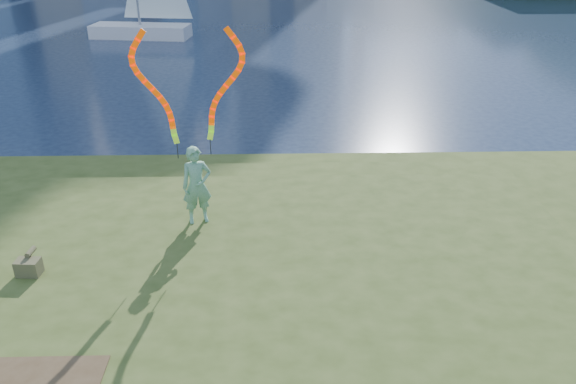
{
  "coord_description": "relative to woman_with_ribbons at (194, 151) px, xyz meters",
  "views": [
    {
      "loc": [
        1.61,
        -7.46,
        6.06
      ],
      "look_at": [
        1.83,
        1.0,
        1.87
      ],
      "focal_mm": 35.0,
      "sensor_mm": 36.0,
      "label": 1
    }
  ],
  "objects": [
    {
      "name": "ground",
      "position": [
        -0.15,
        -1.99,
        -2.24
      ],
      "size": [
        320.0,
        320.0,
        0.0
      ],
      "primitive_type": "plane",
      "color": "#17233B",
      "rests_on": "ground"
    },
    {
      "name": "woman_with_ribbons",
      "position": [
        0.0,
        0.0,
        0.0
      ],
      "size": [
        1.92,
        0.66,
        3.91
      ],
      "rotation": [
        0.0,
        0.0,
        0.3
      ],
      "color": "#1C763B",
      "rests_on": "grassy_knoll"
    },
    {
      "name": "canvas_bag",
      "position": [
        -2.55,
        -1.74,
        -1.29
      ],
      "size": [
        0.4,
        0.45,
        0.36
      ],
      "rotation": [
        0.0,
        0.0,
        -0.07
      ],
      "color": "#464C2A",
      "rests_on": "grassy_knoll"
    },
    {
      "name": "sailboat",
      "position": [
        -5.52,
        22.1,
        -0.77
      ],
      "size": [
        5.7,
        2.43,
        8.55
      ],
      "rotation": [
        0.0,
        0.0,
        -0.14
      ],
      "color": "white",
      "rests_on": "ground"
    }
  ]
}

